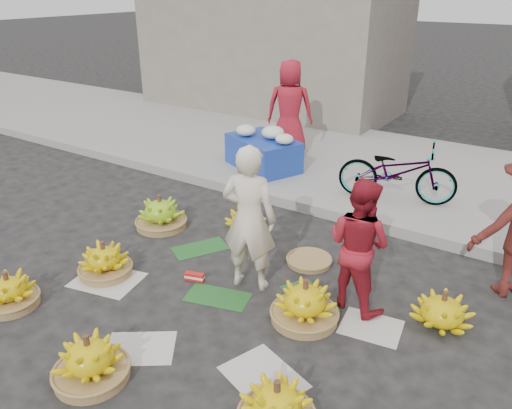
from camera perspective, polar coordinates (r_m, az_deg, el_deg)
The scene contains 22 objects.
ground at distance 5.31m, azimuth -2.20°, elevation -9.85°, with size 80.00×80.00×0.00m, color black.
curb at distance 6.95m, azimuth 8.30°, elevation -0.71°, with size 40.00×0.25×0.15m, color gray.
sidewalk at distance 8.77m, azimuth 14.23°, elevation 4.05°, with size 40.00×4.00×0.12m, color gray.
building_left at distance 12.65m, azimuth 1.88°, elevation 19.76°, with size 6.00×3.00×4.00m, color gray.
newspaper_scatter at distance 4.80m, azimuth -7.88°, elevation -14.21°, with size 3.20×1.80×0.00m, color beige, non-canonical shape.
banana_leaves at distance 5.49m, azimuth -1.85°, elevation -8.52°, with size 2.00×1.00×0.00m, color #194D1F, non-canonical shape.
banana_bunch_0 at distance 5.74m, azimuth -16.93°, elevation -6.18°, with size 0.57×0.57×0.41m.
banana_bunch_1 at distance 5.57m, azimuth -26.37°, elevation -8.94°, with size 0.53×0.53×0.39m.
banana_bunch_2 at distance 4.41m, azimuth -18.47°, elevation -16.54°, with size 0.62×0.62×0.43m.
banana_bunch_3 at distance 3.87m, azimuth 2.38°, elevation -22.09°, with size 0.57×0.57×0.40m.
banana_bunch_4 at distance 4.82m, azimuth 5.61°, elevation -11.15°, with size 0.73×0.73×0.44m.
banana_bunch_5 at distance 5.09m, azimuth 20.55°, elevation -11.19°, with size 0.61×0.61×0.35m.
banana_bunch_6 at distance 6.64m, azimuth -10.85°, elevation -0.98°, with size 0.74×0.74×0.45m.
banana_bunch_7 at distance 6.53m, azimuth -1.21°, elevation -1.53°, with size 0.53×0.53×0.32m.
basket_spare at distance 5.80m, azimuth 6.08°, elevation -6.42°, with size 0.50×0.50×0.06m, color olive.
incense_stack at distance 5.48m, azimuth -7.04°, elevation -8.20°, with size 0.21×0.07×0.09m, color red.
vendor_cream at distance 5.03m, azimuth -0.79°, elevation -1.65°, with size 0.57×0.37×1.56m, color #F0E1C9.
vendor_red at distance 4.85m, azimuth 11.66°, elevation -4.55°, with size 0.66×0.51×1.35m, color #AF1A26.
flower_table at distance 8.26m, azimuth 0.86°, elevation 6.15°, with size 1.42×1.19×0.71m.
grey_bucket at distance 8.80m, azimuth -2.15°, elevation 6.57°, with size 0.33×0.33×0.38m, color slate.
flower_vendor at distance 8.88m, azimuth 3.88°, elevation 10.96°, with size 0.81×0.53×1.65m, color #AF1A26.
bicycle at distance 7.23m, azimuth 15.85°, elevation 3.65°, with size 1.62×0.56×0.85m, color gray.
Camera 1 is at (2.57, -3.57, 2.96)m, focal length 35.00 mm.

